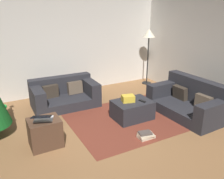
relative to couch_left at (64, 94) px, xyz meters
name	(u,v)px	position (x,y,z in m)	size (l,w,h in m)	color
ground_plane	(108,151)	(0.03, -2.24, -0.26)	(6.40, 6.40, 0.00)	brown
rear_partition	(51,46)	(0.03, 0.90, 1.04)	(6.40, 0.12, 2.60)	beige
couch_left	(64,94)	(0.00, 0.00, 0.00)	(1.52, 0.93, 0.65)	#26262B
couch_right	(190,101)	(2.29, -1.80, 0.02)	(0.97, 1.68, 0.77)	#26262B
ottoman	(132,110)	(1.04, -1.40, -0.07)	(0.79, 0.58, 0.39)	#26262B
gift_box	(128,99)	(0.95, -1.37, 0.20)	(0.25, 0.18, 0.14)	gold
tv_remote	(142,101)	(1.21, -1.51, 0.14)	(0.05, 0.16, 0.02)	black
side_table	(45,133)	(-0.83, -1.57, -0.02)	(0.52, 0.44, 0.49)	#4C3323
laptop	(43,118)	(-0.85, -1.62, 0.28)	(0.42, 0.46, 0.17)	silver
book_stack	(146,135)	(0.82, -2.20, -0.21)	(0.31, 0.24, 0.12)	beige
corner_lamp	(149,37)	(2.75, 0.40, 1.14)	(0.36, 0.36, 1.65)	black
area_rug	(132,118)	(1.04, -1.40, -0.26)	(2.60, 2.00, 0.01)	brown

